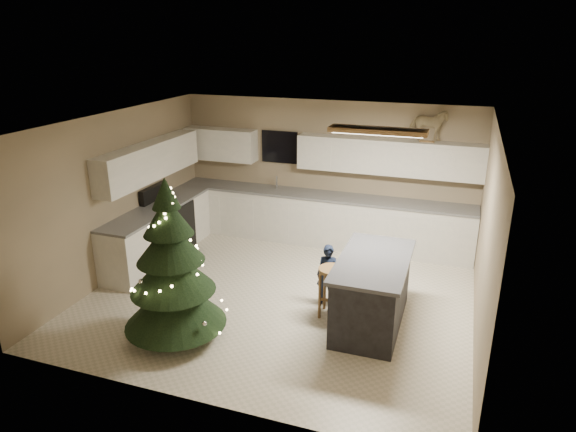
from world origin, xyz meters
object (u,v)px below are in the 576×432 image
object	(u,v)px
christmas_tree	(172,275)
rocking_horse	(428,125)
bar_stool	(332,280)
island	(372,291)
toddler	(328,275)

from	to	relation	value
christmas_tree	rocking_horse	bearing A→B (deg)	54.82
bar_stool	island	bearing A→B (deg)	-3.32
christmas_tree	rocking_horse	world-z (taller)	rocking_horse
christmas_tree	toddler	distance (m)	2.23
christmas_tree	toddler	world-z (taller)	christmas_tree
christmas_tree	bar_stool	bearing A→B (deg)	33.59
toddler	bar_stool	bearing A→B (deg)	-68.40
toddler	rocking_horse	xyz separation A→B (m)	(1.04, 2.33, 1.83)
rocking_horse	bar_stool	bearing A→B (deg)	160.02
christmas_tree	island	bearing A→B (deg)	26.10
bar_stool	christmas_tree	size ratio (longest dim) A/B	0.33
bar_stool	toddler	xyz separation A→B (m)	(-0.13, 0.29, -0.09)
island	christmas_tree	distance (m)	2.61
rocking_horse	island	bearing A→B (deg)	171.64
christmas_tree	rocking_horse	size ratio (longest dim) A/B	3.43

